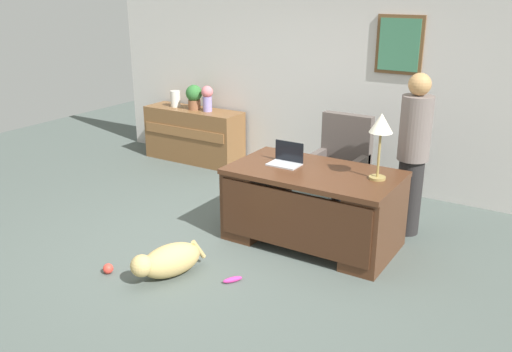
{
  "coord_description": "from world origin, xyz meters",
  "views": [
    {
      "loc": [
        2.92,
        -3.99,
        2.52
      ],
      "look_at": [
        0.26,
        0.3,
        0.75
      ],
      "focal_mm": 38.46,
      "sensor_mm": 36.0,
      "label": 1
    }
  ],
  "objects_px": {
    "credenza": "(194,135)",
    "vase_with_flowers": "(207,97)",
    "desk_lamp": "(381,127)",
    "armchair": "(340,169)",
    "vase_empty": "(175,99)",
    "desk": "(312,205)",
    "laptop": "(286,159)",
    "person_standing": "(413,153)",
    "dog_toy_ball": "(108,269)",
    "dog_lying": "(168,261)",
    "potted_plant": "(194,96)",
    "dog_toy_bone": "(233,280)"
  },
  "relations": [
    {
      "from": "dog_toy_ball",
      "to": "desk_lamp",
      "type": "bearing_deg",
      "value": 41.13
    },
    {
      "from": "laptop",
      "to": "vase_empty",
      "type": "height_order",
      "value": "vase_empty"
    },
    {
      "from": "armchair",
      "to": "dog_toy_bone",
      "type": "distance_m",
      "value": 2.13
    },
    {
      "from": "credenza",
      "to": "person_standing",
      "type": "height_order",
      "value": "person_standing"
    },
    {
      "from": "credenza",
      "to": "vase_empty",
      "type": "relative_size",
      "value": 6.41
    },
    {
      "from": "person_standing",
      "to": "laptop",
      "type": "relative_size",
      "value": 5.33
    },
    {
      "from": "person_standing",
      "to": "desk_lamp",
      "type": "height_order",
      "value": "person_standing"
    },
    {
      "from": "desk",
      "to": "vase_empty",
      "type": "xyz_separation_m",
      "value": [
        -3.07,
        1.6,
        0.49
      ]
    },
    {
      "from": "armchair",
      "to": "dog_toy_ball",
      "type": "xyz_separation_m",
      "value": [
        -1.17,
        -2.55,
        -0.45
      ]
    },
    {
      "from": "dog_toy_bone",
      "to": "person_standing",
      "type": "bearing_deg",
      "value": 61.95
    },
    {
      "from": "dog_lying",
      "to": "potted_plant",
      "type": "xyz_separation_m",
      "value": [
        -1.92,
        2.91,
        0.83
      ]
    },
    {
      "from": "desk_lamp",
      "to": "dog_toy_bone",
      "type": "distance_m",
      "value": 1.94
    },
    {
      "from": "dog_lying",
      "to": "vase_with_flowers",
      "type": "relative_size",
      "value": 1.96
    },
    {
      "from": "vase_empty",
      "to": "armchair",
      "type": "bearing_deg",
      "value": -11.68
    },
    {
      "from": "credenza",
      "to": "dog_lying",
      "type": "bearing_deg",
      "value": -56.14
    },
    {
      "from": "credenza",
      "to": "laptop",
      "type": "xyz_separation_m",
      "value": [
        2.41,
        -1.54,
        0.44
      ]
    },
    {
      "from": "credenza",
      "to": "dog_toy_ball",
      "type": "height_order",
      "value": "credenza"
    },
    {
      "from": "laptop",
      "to": "vase_empty",
      "type": "xyz_separation_m",
      "value": [
        -2.74,
        1.54,
        0.07
      ]
    },
    {
      "from": "desk_lamp",
      "to": "vase_empty",
      "type": "relative_size",
      "value": 2.66
    },
    {
      "from": "credenza",
      "to": "laptop",
      "type": "height_order",
      "value": "laptop"
    },
    {
      "from": "desk",
      "to": "vase_with_flowers",
      "type": "distance_m",
      "value": 3.0
    },
    {
      "from": "person_standing",
      "to": "dog_toy_ball",
      "type": "height_order",
      "value": "person_standing"
    },
    {
      "from": "dog_lying",
      "to": "potted_plant",
      "type": "relative_size",
      "value": 2.01
    },
    {
      "from": "credenza",
      "to": "dog_toy_ball",
      "type": "relative_size",
      "value": 15.93
    },
    {
      "from": "dog_lying",
      "to": "potted_plant",
      "type": "height_order",
      "value": "potted_plant"
    },
    {
      "from": "person_standing",
      "to": "desk_lamp",
      "type": "xyz_separation_m",
      "value": [
        -0.14,
        -0.66,
        0.4
      ]
    },
    {
      "from": "laptop",
      "to": "vase_with_flowers",
      "type": "height_order",
      "value": "vase_with_flowers"
    },
    {
      "from": "vase_with_flowers",
      "to": "dog_toy_ball",
      "type": "bearing_deg",
      "value": -69.53
    },
    {
      "from": "armchair",
      "to": "vase_empty",
      "type": "xyz_separation_m",
      "value": [
        -2.94,
        0.61,
        0.41
      ]
    },
    {
      "from": "desk",
      "to": "dog_toy_bone",
      "type": "relative_size",
      "value": 9.04
    },
    {
      "from": "credenza",
      "to": "dog_toy_bone",
      "type": "bearing_deg",
      "value": -46.94
    },
    {
      "from": "armchair",
      "to": "potted_plant",
      "type": "relative_size",
      "value": 3.09
    },
    {
      "from": "dog_lying",
      "to": "dog_toy_bone",
      "type": "height_order",
      "value": "dog_lying"
    },
    {
      "from": "dog_lying",
      "to": "laptop",
      "type": "distance_m",
      "value": 1.59
    },
    {
      "from": "person_standing",
      "to": "dog_toy_bone",
      "type": "bearing_deg",
      "value": -118.05
    },
    {
      "from": "person_standing",
      "to": "dog_toy_ball",
      "type": "bearing_deg",
      "value": -131.39
    },
    {
      "from": "dog_lying",
      "to": "dog_toy_bone",
      "type": "distance_m",
      "value": 0.62
    },
    {
      "from": "dog_lying",
      "to": "laptop",
      "type": "relative_size",
      "value": 2.26
    },
    {
      "from": "credenza",
      "to": "vase_with_flowers",
      "type": "xyz_separation_m",
      "value": [
        0.27,
        0.0,
        0.6
      ]
    },
    {
      "from": "credenza",
      "to": "dog_toy_ball",
      "type": "xyz_separation_m",
      "value": [
        1.44,
        -3.16,
        -0.35
      ]
    },
    {
      "from": "dog_toy_ball",
      "to": "dog_toy_bone",
      "type": "xyz_separation_m",
      "value": [
        1.06,
        0.47,
        -0.02
      ]
    },
    {
      "from": "desk_lamp",
      "to": "person_standing",
      "type": "bearing_deg",
      "value": 78.23
    },
    {
      "from": "laptop",
      "to": "vase_with_flowers",
      "type": "distance_m",
      "value": 2.64
    },
    {
      "from": "potted_plant",
      "to": "dog_toy_ball",
      "type": "distance_m",
      "value": 3.59
    },
    {
      "from": "desk_lamp",
      "to": "armchair",
      "type": "bearing_deg",
      "value": 130.45
    },
    {
      "from": "person_standing",
      "to": "vase_empty",
      "type": "xyz_separation_m",
      "value": [
        -3.83,
        0.83,
        0.02
      ]
    },
    {
      "from": "dog_lying",
      "to": "vase_empty",
      "type": "distance_m",
      "value": 3.77
    },
    {
      "from": "desk_lamp",
      "to": "potted_plant",
      "type": "distance_m",
      "value": 3.66
    },
    {
      "from": "desk",
      "to": "potted_plant",
      "type": "xyz_separation_m",
      "value": [
        -2.72,
        1.6,
        0.56
      ]
    },
    {
      "from": "desk_lamp",
      "to": "potted_plant",
      "type": "relative_size",
      "value": 1.76
    }
  ]
}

